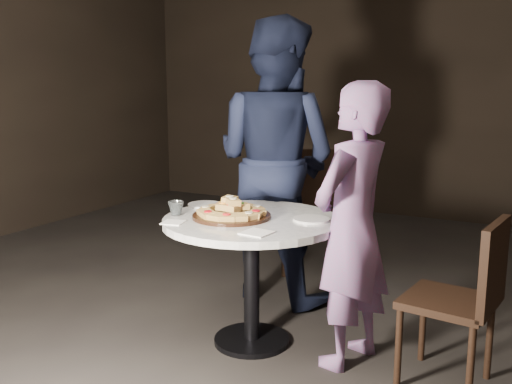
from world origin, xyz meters
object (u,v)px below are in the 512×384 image
diner_teal (352,227)px  diner_navy (275,161)px  table (252,242)px  serving_board (232,216)px  chair_right (467,293)px  water_glass (176,208)px  focaccia_pile (232,209)px  chair_far (311,202)px

diner_teal → diner_navy: bearing=-118.0°
table → serving_board: serving_board is taller
chair_right → water_glass: bearing=-75.8°
focaccia_pile → diner_navy: 0.79m
serving_board → chair_right: size_ratio=0.51×
serving_board → chair_right: chair_right is taller
chair_far → diner_navy: diner_navy is taller
diner_navy → table: bearing=114.3°
diner_navy → diner_teal: 1.02m
table → diner_navy: size_ratio=0.53×
chair_far → diner_navy: bearing=61.2°
serving_board → diner_navy: bearing=99.0°
table → serving_board: (-0.09, -0.05, 0.14)m
table → diner_teal: size_ratio=0.67×
chair_right → chair_far: bearing=-125.9°
focaccia_pile → chair_far: 1.29m
focaccia_pile → chair_far: size_ratio=0.39×
table → focaccia_pile: 0.20m
chair_right → focaccia_pile: bearing=-78.3°
chair_far → chair_right: chair_far is taller
table → water_glass: size_ratio=11.50×
table → diner_navy: (-0.21, 0.72, 0.33)m
serving_board → chair_far: (-0.08, 1.27, -0.16)m
chair_far → table: bearing=73.8°
water_glass → diner_teal: bearing=11.4°
table → diner_teal: bearing=5.5°
table → chair_right: chair_right is taller
serving_board → table: bearing=25.7°
chair_far → diner_navy: 0.62m
table → chair_far: bearing=98.1°
serving_board → chair_right: (1.18, 0.09, -0.24)m
water_glass → table: bearing=19.0°
chair_right → diner_navy: 1.53m
chair_far → focaccia_pile: bearing=69.4°
chair_far → diner_teal: (0.70, -1.18, 0.16)m
diner_navy → diner_teal: bearing=145.8°
serving_board → focaccia_pile: size_ratio=1.12×
serving_board → water_glass: 0.31m
focaccia_pile → serving_board: bearing=-89.5°
chair_far → diner_teal: bearing=96.6°
table → diner_teal: 0.55m
focaccia_pile → chair_right: focaccia_pile is taller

